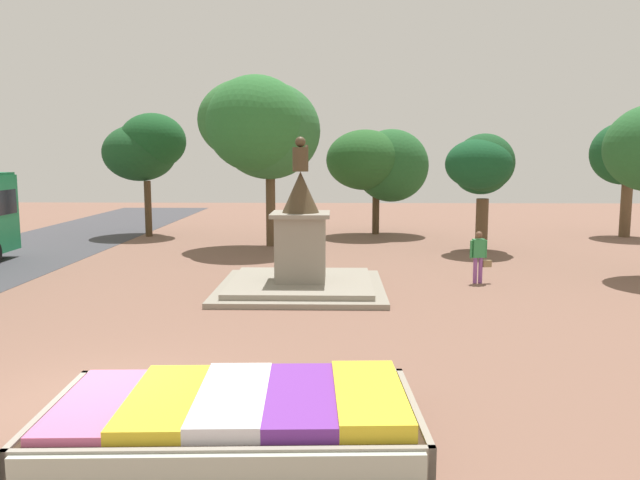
% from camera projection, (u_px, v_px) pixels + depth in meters
% --- Properties ---
extents(ground_plane, '(89.61, 89.61, 0.00)m').
position_uv_depth(ground_plane, '(94.00, 402.00, 10.39)').
color(ground_plane, brown).
extents(flower_planter, '(5.54, 3.26, 0.67)m').
position_uv_depth(flower_planter, '(237.00, 416.00, 9.10)').
color(flower_planter, '#38281C').
rests_on(flower_planter, ground_plane).
extents(statue_monument, '(5.01, 5.01, 4.64)m').
position_uv_depth(statue_monument, '(301.00, 259.00, 18.93)').
color(statue_monument, gray).
rests_on(statue_monument, ground_plane).
extents(pedestrian_with_handbag, '(0.73, 0.28, 1.68)m').
position_uv_depth(pedestrian_with_handbag, '(479.00, 254.00, 20.00)').
color(pedestrian_with_handbag, '#8C4C99').
rests_on(pedestrian_with_handbag, ground_plane).
extents(park_tree_far_left, '(5.42, 5.18, 7.52)m').
position_uv_depth(park_tree_far_left, '(259.00, 125.00, 27.22)').
color(park_tree_far_left, brown).
rests_on(park_tree_far_left, ground_plane).
extents(park_tree_far_right, '(2.95, 3.39, 5.02)m').
position_uv_depth(park_tree_far_right, '(481.00, 166.00, 26.39)').
color(park_tree_far_right, brown).
rests_on(park_tree_far_right, ground_plane).
extents(park_tree_street_side, '(4.28, 4.00, 6.23)m').
position_uv_depth(park_tree_street_side, '(145.00, 148.00, 31.75)').
color(park_tree_street_side, '#4C3823').
rests_on(park_tree_street_side, ground_plane).
extents(park_tree_mid_canopy, '(3.30, 3.31, 5.77)m').
position_uv_depth(park_tree_mid_canopy, '(624.00, 153.00, 31.29)').
color(park_tree_mid_canopy, brown).
rests_on(park_tree_mid_canopy, ground_plane).
extents(park_tree_distant, '(5.28, 4.22, 5.45)m').
position_uv_depth(park_tree_distant, '(377.00, 163.00, 32.03)').
color(park_tree_distant, '#4C3823').
rests_on(park_tree_distant, ground_plane).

